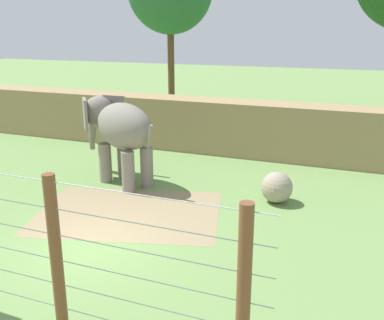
# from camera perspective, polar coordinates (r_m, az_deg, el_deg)

# --- Properties ---
(ground_plane) EXTENTS (120.00, 120.00, 0.00)m
(ground_plane) POSITION_cam_1_polar(r_m,az_deg,el_deg) (12.85, -13.08, -11.04)
(ground_plane) COLOR #6B8E4C
(dirt_patch) EXTENTS (6.86, 5.71, 0.01)m
(dirt_patch) POSITION_cam_1_polar(r_m,az_deg,el_deg) (14.94, -8.10, -6.67)
(dirt_patch) COLOR #937F5B
(dirt_patch) RESTS_ON ground
(embankment_wall) EXTENTS (36.00, 1.80, 2.54)m
(embankment_wall) POSITION_cam_1_polar(r_m,az_deg,el_deg) (21.75, 3.11, 4.40)
(embankment_wall) COLOR #997F56
(embankment_wall) RESTS_ON ground
(elephant) EXTENTS (4.03, 2.91, 3.25)m
(elephant) POSITION_cam_1_polar(r_m,az_deg,el_deg) (17.29, -9.33, 3.99)
(elephant) COLOR gray
(elephant) RESTS_ON ground
(enrichment_ball) EXTENTS (1.09, 1.09, 1.09)m
(enrichment_ball) POSITION_cam_1_polar(r_m,az_deg,el_deg) (15.73, 10.84, -3.47)
(enrichment_ball) COLOR gray
(enrichment_ball) RESTS_ON ground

